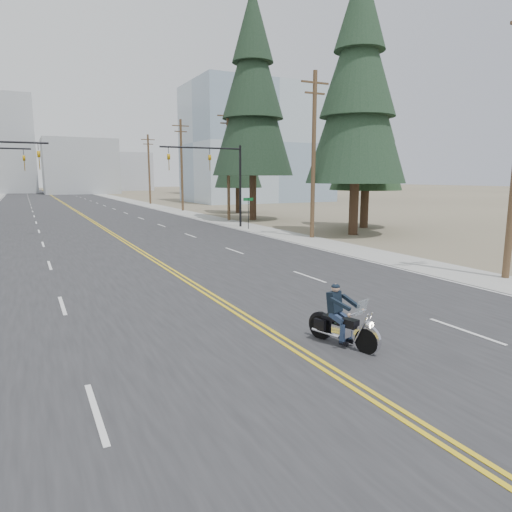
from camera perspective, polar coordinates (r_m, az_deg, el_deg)
The scene contains 18 objects.
ground_plane at distance 8.50m, azimuth 24.66°, elevation -21.76°, with size 400.00×400.00×0.00m, color #776D56.
road at distance 74.69m, azimuth -22.44°, elevation 5.79°, with size 20.00×200.00×0.01m, color #303033.
sidewalk_right at distance 76.47m, azimuth -13.79°, elevation 6.33°, with size 3.00×200.00×0.01m, color #A5A5A0.
traffic_mast_right at distance 39.26m, azimuth -4.72°, elevation 10.70°, with size 7.10×0.26×7.00m.
street_sign at distance 38.26m, azimuth -0.97°, elevation 6.06°, with size 0.90×0.06×2.62m.
utility_pole_b at distance 32.99m, azimuth 7.21°, elevation 12.64°, with size 2.20×0.30×11.50m.
utility_pole_c at distance 46.18m, azimuth -3.48°, elevation 11.57°, with size 2.20×0.30×11.00m.
utility_pole_d at distance 60.24m, azimuth -9.28°, elevation 11.30°, with size 2.20×0.30×11.50m.
utility_pole_e at distance 76.59m, azimuth -13.22°, elevation 10.64°, with size 2.20×0.30×11.00m.
glass_building at distance 83.63m, azimuth 0.12°, elevation 13.74°, with size 24.00×16.00×20.00m, color #9EB5CC.
haze_bldg_b at distance 130.11m, azimuth -21.12°, elevation 10.38°, with size 18.00×14.00×14.00m, color #ADB2B7.
haze_bldg_c at distance 123.29m, azimuth -5.13°, elevation 11.98°, with size 16.00×12.00×18.00m, color #B7BCC6.
haze_bldg_e at distance 157.41m, azimuth -15.82°, elevation 10.09°, with size 14.00×14.00×12.00m, color #B7BCC6.
motorcyclist at distance 12.03m, azimuth 10.86°, elevation -7.39°, with size 0.88×2.06×1.61m, color black, non-canonical shape.
conifer_near at distance 35.95m, azimuth 12.67°, elevation 20.54°, with size 7.33×7.33×19.40m.
conifer_mid at distance 40.76m, azimuth 13.83°, elevation 16.57°, with size 6.08×6.08×16.20m.
conifer_tall at distance 47.40m, azimuth -0.41°, elevation 20.22°, with size 8.06×8.06×22.40m.
conifer_far at distance 56.15m, azimuth -2.26°, elevation 14.42°, with size 5.73×5.73×15.35m.
Camera 1 is at (-5.89, -4.33, 4.33)m, focal length 32.00 mm.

